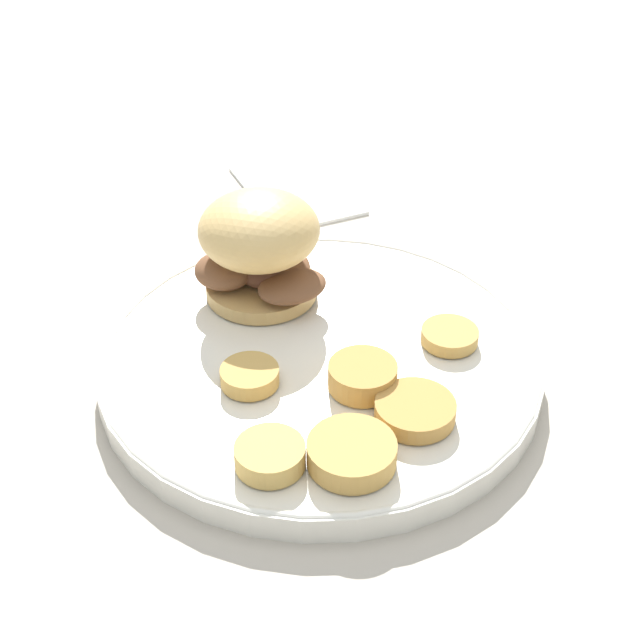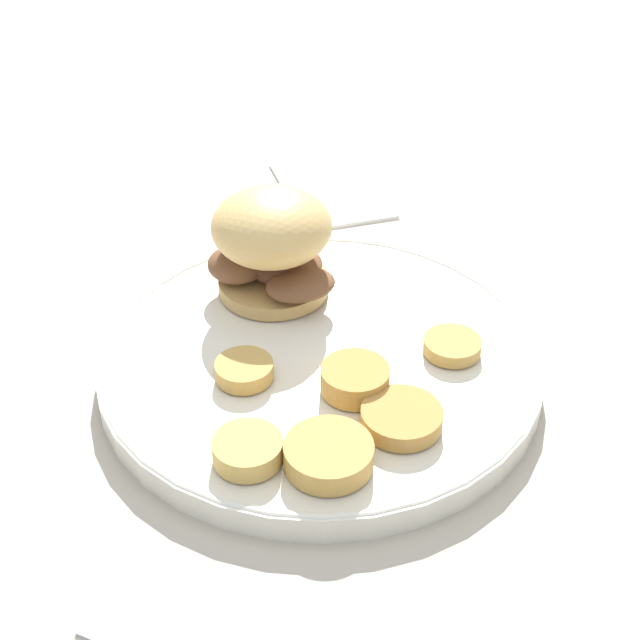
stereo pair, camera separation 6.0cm
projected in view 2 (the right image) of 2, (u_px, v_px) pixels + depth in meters
name	position (u px, v px, depth m)	size (l,w,h in m)	color
ground_plane	(320.00, 372.00, 0.62)	(4.00, 4.00, 0.00)	#B2A899
dinner_plate	(320.00, 359.00, 0.62)	(0.30, 0.30, 0.02)	white
sandwich	(272.00, 244.00, 0.65)	(0.09, 0.11, 0.08)	tan
potato_round_0	(355.00, 379.00, 0.57)	(0.05, 0.05, 0.02)	#BC8942
potato_round_1	(242.00, 448.00, 0.53)	(0.04, 0.04, 0.01)	tan
potato_round_2	(329.00, 455.00, 0.52)	(0.05, 0.05, 0.01)	tan
potato_round_3	(244.00, 370.00, 0.59)	(0.04, 0.04, 0.01)	tan
potato_round_4	(452.00, 346.00, 0.61)	(0.04, 0.04, 0.01)	tan
potato_round_5	(402.00, 418.00, 0.55)	(0.05, 0.05, 0.01)	#BC8942
napkin	(331.00, 188.00, 0.84)	(0.13, 0.09, 0.01)	white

